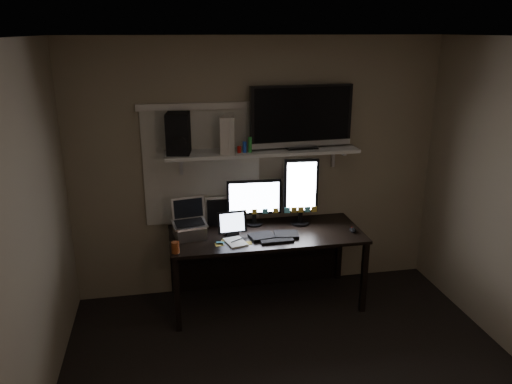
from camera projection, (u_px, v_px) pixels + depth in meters
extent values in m
plane|color=silver|center=(321.00, 38.00, 2.79)|extent=(3.60, 3.60, 0.00)
plane|color=#796A56|center=(259.00, 169.00, 4.86)|extent=(3.60, 0.00, 3.60)
plane|color=#796A56|center=(12.00, 266.00, 2.86)|extent=(0.00, 3.60, 3.60)
cube|color=beige|center=(202.00, 167.00, 4.74)|extent=(1.10, 0.02, 1.10)
cube|color=black|center=(266.00, 234.00, 4.68)|extent=(1.80, 0.75, 0.03)
cube|color=black|center=(259.00, 254.00, 5.12)|extent=(1.80, 0.02, 0.70)
cube|color=black|center=(177.00, 295.00, 4.33)|extent=(0.05, 0.05, 0.70)
cube|color=black|center=(364.00, 278.00, 4.63)|extent=(0.05, 0.05, 0.70)
cube|color=black|center=(174.00, 262.00, 4.95)|extent=(0.05, 0.05, 0.70)
cube|color=black|center=(339.00, 248.00, 5.26)|extent=(0.05, 0.05, 0.70)
cube|color=beige|center=(262.00, 152.00, 4.63)|extent=(1.80, 0.35, 0.03)
cube|color=black|center=(254.00, 202.00, 4.80)|extent=(0.53, 0.08, 0.46)
cube|color=black|center=(301.00, 191.00, 4.79)|extent=(0.34, 0.09, 0.66)
cube|color=black|center=(274.00, 236.00, 4.57)|extent=(0.46, 0.19, 0.03)
ellipsoid|color=black|center=(353.00, 230.00, 4.69)|extent=(0.07, 0.10, 0.04)
cube|color=white|center=(236.00, 242.00, 4.45)|extent=(0.21, 0.26, 0.01)
cube|color=black|center=(232.00, 223.00, 4.58)|extent=(0.28, 0.14, 0.24)
cube|color=black|center=(218.00, 211.00, 4.85)|extent=(0.22, 0.11, 0.27)
cube|color=#ACACB1|center=(189.00, 220.00, 4.51)|extent=(0.34, 0.30, 0.34)
cylinder|color=brown|center=(175.00, 247.00, 4.24)|extent=(0.08, 0.08, 0.10)
cube|color=black|center=(301.00, 117.00, 4.62)|extent=(0.99, 0.24, 0.59)
cube|color=#B8B1A6|center=(227.00, 134.00, 4.51)|extent=(0.17, 0.29, 0.33)
cube|color=black|center=(178.00, 133.00, 4.45)|extent=(0.24, 0.27, 0.37)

